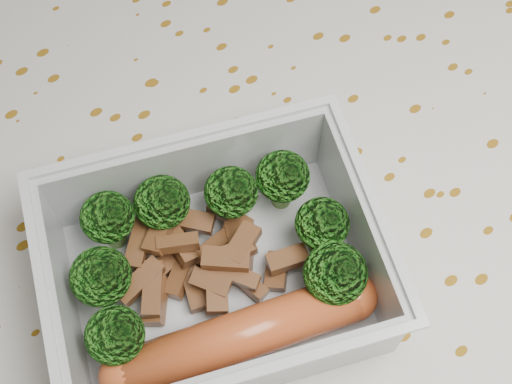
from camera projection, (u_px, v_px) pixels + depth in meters
dining_table at (258, 254)px, 0.56m from camera, size 1.40×0.90×0.75m
tablecloth at (259, 229)px, 0.52m from camera, size 1.46×0.96×0.19m
lunch_container at (217, 273)px, 0.44m from camera, size 0.24×0.21×0.07m
broccoli_florets at (211, 239)px, 0.43m from camera, size 0.17×0.15×0.05m
meat_pile at (204, 259)px, 0.45m from camera, size 0.11×0.09×0.03m
sausage at (242, 335)px, 0.42m from camera, size 0.17×0.07×0.03m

